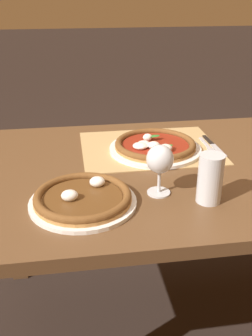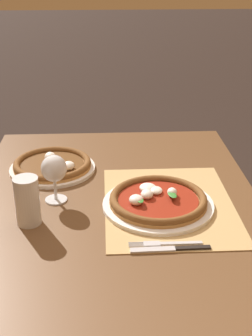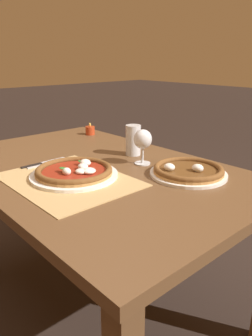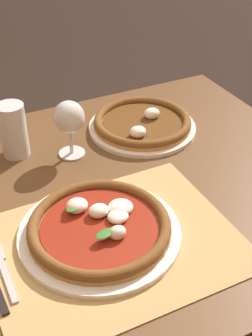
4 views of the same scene
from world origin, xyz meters
The scene contains 7 objects.
dining_table centered at (0.00, 0.00, 0.64)m, with size 1.44×0.92×0.74m.
paper_placemat centered at (0.08, -0.17, 0.74)m, with size 0.52×0.40×0.00m, color tan.
pizza_near centered at (0.07, -0.13, 0.76)m, with size 0.34×0.34×0.05m.
pizza_far centered at (0.35, 0.22, 0.76)m, with size 0.31×0.31×0.05m.
wine_glass centered at (0.12, 0.19, 0.85)m, with size 0.08×0.08×0.16m.
pint_glass centered at (-0.01, 0.26, 0.81)m, with size 0.07×0.07×0.15m.
fork centered at (-0.14, -0.12, 0.75)m, with size 0.02×0.20×0.00m.
Camera 4 is at (-0.21, -0.80, 1.43)m, focal length 50.00 mm.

